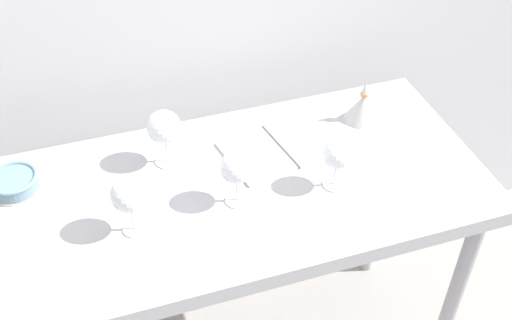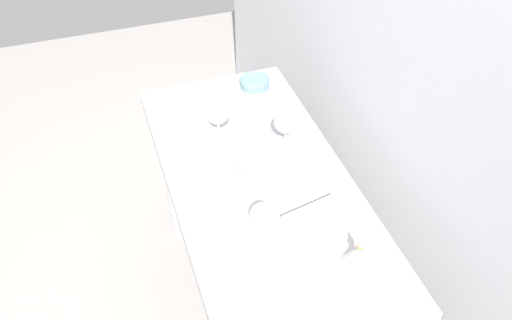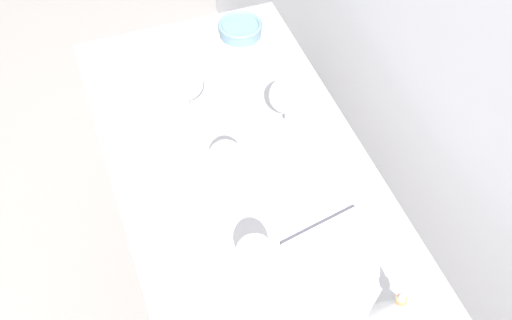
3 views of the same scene
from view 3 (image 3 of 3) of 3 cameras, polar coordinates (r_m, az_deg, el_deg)
back_wall at (r=1.57m, az=16.99°, el=11.99°), size 3.80×0.04×2.60m
steel_counter at (r=1.75m, az=-0.53°, el=-4.30°), size 1.40×0.65×0.90m
wine_glass_near_right at (r=1.42m, az=-0.12°, el=-8.08°), size 0.08×0.08×0.15m
wine_glass_near_center at (r=1.57m, az=-2.63°, el=0.11°), size 0.09×0.09×0.16m
wine_glass_near_left at (r=1.75m, az=-6.06°, el=6.51°), size 0.09×0.09×0.17m
wine_glass_far_left at (r=1.71m, az=2.71°, el=5.49°), size 0.10×0.10×0.17m
open_notebook at (r=1.59m, az=5.37°, el=-5.58°), size 0.36×0.27×0.01m
tasting_bowl at (r=2.07m, az=-1.37°, el=11.22°), size 0.14×0.14×0.05m
decanter_funnel at (r=1.45m, az=12.10°, el=-12.66°), size 0.11×0.11×0.14m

